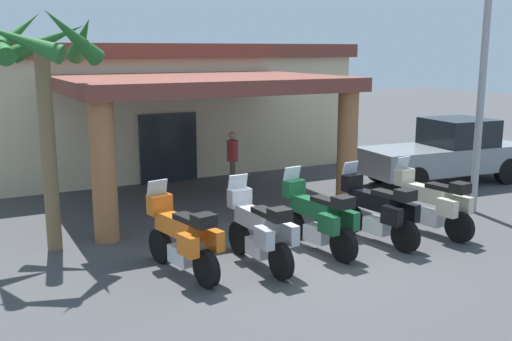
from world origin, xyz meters
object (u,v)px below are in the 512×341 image
(pickup_truck_gray, at_px, (447,153))
(motorcycle_orange, at_px, (182,237))
(motorcycle_cream, at_px, (431,203))
(pedestrian, at_px, (233,156))
(motorcycle_silver, at_px, (260,230))
(motel_building, at_px, (143,105))
(motorcycle_green, at_px, (318,218))
(palm_tree_roadside, at_px, (42,64))
(roadside_sign, at_px, (487,23))
(motorcycle_black, at_px, (378,210))

(pickup_truck_gray, bearing_deg, motorcycle_orange, -156.42)
(motorcycle_cream, bearing_deg, pickup_truck_gray, -56.54)
(motorcycle_orange, relative_size, pedestrian, 1.29)
(motorcycle_silver, bearing_deg, pickup_truck_gray, -68.69)
(motel_building, bearing_deg, motorcycle_green, -87.06)
(motorcycle_orange, xyz_separation_m, motorcycle_green, (2.85, -0.07, 0.00))
(motorcycle_cream, xyz_separation_m, pickup_truck_gray, (4.09, 3.64, 0.24))
(motel_building, height_order, palm_tree_roadside, palm_tree_roadside)
(palm_tree_roadside, distance_m, roadside_sign, 10.01)
(motorcycle_green, relative_size, motorcycle_black, 1.00)
(pickup_truck_gray, relative_size, roadside_sign, 0.78)
(pickup_truck_gray, bearing_deg, roadside_sign, -119.01)
(motorcycle_black, bearing_deg, motorcycle_silver, 83.43)
(motorcycle_green, xyz_separation_m, motorcycle_cream, (2.85, -0.16, 0.00))
(motorcycle_green, bearing_deg, pedestrian, -15.53)
(motorcycle_black, bearing_deg, pickup_truck_gray, -65.36)
(palm_tree_roadside, bearing_deg, motel_building, 60.61)
(motel_building, distance_m, palm_tree_roadside, 8.74)
(motorcycle_silver, xyz_separation_m, roadside_sign, (6.54, 0.91, 3.90))
(motorcycle_black, xyz_separation_m, pickup_truck_gray, (5.51, 3.58, 0.24))
(motel_building, bearing_deg, motorcycle_orange, -103.15)
(motel_building, xyz_separation_m, motorcycle_orange, (-2.38, -9.97, -1.45))
(motorcycle_cream, bearing_deg, motorcycle_green, 78.53)
(motorcycle_silver, relative_size, pickup_truck_gray, 0.42)
(motorcycle_orange, height_order, palm_tree_roadside, palm_tree_roadside)
(motel_building, bearing_deg, roadside_sign, -58.83)
(motorcycle_silver, bearing_deg, motorcycle_cream, -91.97)
(pedestrian, bearing_deg, motorcycle_green, 102.60)
(motorcycle_silver, distance_m, roadside_sign, 7.67)
(motorcycle_silver, distance_m, motorcycle_cream, 4.27)
(motorcycle_black, height_order, roadside_sign, roadside_sign)
(motorcycle_orange, relative_size, motorcycle_silver, 0.99)
(motel_building, relative_size, motorcycle_orange, 6.30)
(pedestrian, relative_size, pickup_truck_gray, 0.32)
(motorcycle_cream, distance_m, palm_tree_roadside, 8.56)
(motorcycle_silver, height_order, roadside_sign, roadside_sign)
(motel_building, xyz_separation_m, palm_tree_roadside, (-4.22, -7.49, 1.58))
(motel_building, bearing_deg, pedestrian, -73.66)
(motel_building, height_order, roadside_sign, roadside_sign)
(motel_building, height_order, pedestrian, motel_building)
(pedestrian, bearing_deg, motorcycle_cream, 129.97)
(motorcycle_orange, relative_size, palm_tree_roadside, 0.45)
(motorcycle_silver, distance_m, motorcycle_black, 2.85)
(motorcycle_orange, bearing_deg, pedestrian, -44.31)
(motorcycle_orange, xyz_separation_m, motorcycle_silver, (1.42, -0.27, 0.00))
(motorcycle_black, bearing_deg, motorcycle_cream, -100.71)
(motorcycle_orange, distance_m, motorcycle_green, 2.85)
(motel_building, xyz_separation_m, motorcycle_cream, (3.32, -10.21, -1.45))
(motel_building, height_order, motorcycle_silver, motel_building)
(motorcycle_silver, distance_m, pickup_truck_gray, 9.13)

